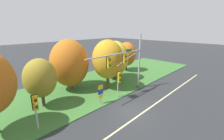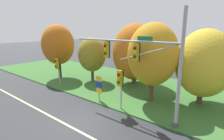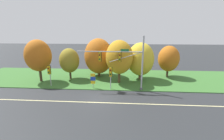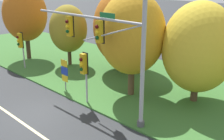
{
  "view_description": "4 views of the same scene",
  "coord_description": "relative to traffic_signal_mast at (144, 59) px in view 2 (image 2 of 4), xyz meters",
  "views": [
    {
      "loc": [
        -11.31,
        -8.31,
        8.3
      ],
      "look_at": [
        0.6,
        3.38,
        3.52
      ],
      "focal_mm": 24.0,
      "sensor_mm": 36.0,
      "label": 1
    },
    {
      "loc": [
        8.52,
        -7.54,
        6.22
      ],
      "look_at": [
        -0.18,
        3.41,
        2.95
      ],
      "focal_mm": 28.0,
      "sensor_mm": 36.0,
      "label": 2
    },
    {
      "loc": [
        2.69,
        -16.96,
        8.07
      ],
      "look_at": [
        1.24,
        4.0,
        2.59
      ],
      "focal_mm": 24.0,
      "sensor_mm": 36.0,
      "label": 3
    },
    {
      "loc": [
        13.52,
        -7.4,
        7.49
      ],
      "look_at": [
        3.22,
        3.0,
        2.66
      ],
      "focal_mm": 45.0,
      "sensor_mm": 36.0,
      "label": 4
    }
  ],
  "objects": [
    {
      "name": "traffic_signal_mast",
      "position": [
        0.0,
        0.0,
        0.0
      ],
      "size": [
        9.05,
        0.49,
        7.39
      ],
      "color": "#9EA0A5",
      "rests_on": "grass_verge"
    },
    {
      "name": "tree_nearest_road",
      "position": [
        -13.45,
        2.58,
        0.05
      ],
      "size": [
        4.01,
        4.01,
        6.75
      ],
      "color": "#423021",
      "rests_on": "grass_verge"
    },
    {
      "name": "tree_left_of_mast",
      "position": [
        -9.06,
        4.15,
        -0.98
      ],
      "size": [
        3.27,
        3.27,
        5.25
      ],
      "color": "#423021",
      "rests_on": "grass_verge"
    },
    {
      "name": "grass_verge",
      "position": [
        -2.94,
        5.33,
        -4.23
      ],
      "size": [
        48.0,
        11.5,
        0.1
      ],
      "primitive_type": "cube",
      "color": "#386B2D",
      "rests_on": "ground"
    },
    {
      "name": "ground_plane",
      "position": [
        -2.94,
        -2.92,
        -4.28
      ],
      "size": [
        160.0,
        160.0,
        0.0
      ],
      "primitive_type": "plane",
      "color": "#282B2D"
    },
    {
      "name": "pedestrian_signal_further_along",
      "position": [
        -1.82,
        -0.17,
        -1.85
      ],
      "size": [
        0.46,
        0.55,
        3.2
      ],
      "color": "#9EA0A5",
      "rests_on": "grass_verge"
    },
    {
      "name": "route_sign_post",
      "position": [
        -4.37,
        0.22,
        -2.87
      ],
      "size": [
        0.74,
        0.08,
        2.21
      ],
      "color": "slate",
      "rests_on": "grass_verge"
    },
    {
      "name": "tree_tall_centre",
      "position": [
        2.8,
        4.9,
        -0.75
      ],
      "size": [
        4.41,
        4.41,
        6.19
      ],
      "color": "#4C3823",
      "rests_on": "grass_verge"
    },
    {
      "name": "tree_behind_signpost",
      "position": [
        -4.45,
        6.27,
        -0.54
      ],
      "size": [
        5.01,
        5.01,
        6.77
      ],
      "color": "brown",
      "rests_on": "grass_verge"
    },
    {
      "name": "tree_mid_verge",
      "position": [
        -0.7,
        2.86,
        -0.11
      ],
      "size": [
        4.18,
        4.18,
        6.7
      ],
      "color": "#4C3823",
      "rests_on": "grass_verge"
    },
    {
      "name": "lane_stripe",
      "position": [
        -2.94,
        -4.12,
        -4.27
      ],
      "size": [
        36.0,
        0.16,
        0.01
      ],
      "primitive_type": "cube",
      "color": "beige",
      "rests_on": "ground"
    },
    {
      "name": "pedestrian_signal_near_kerb",
      "position": [
        -10.91,
        0.57,
        -1.92
      ],
      "size": [
        0.46,
        0.55,
        3.12
      ],
      "color": "#9EA0A5",
      "rests_on": "grass_verge"
    }
  ]
}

